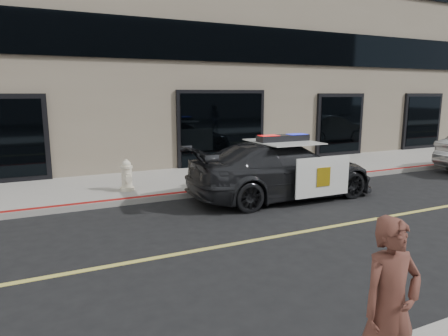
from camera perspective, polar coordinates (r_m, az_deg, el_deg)
name	(u,v)px	position (r m, az deg, el deg)	size (l,w,h in m)	color
ground	(390,216)	(9.90, 22.68, -6.39)	(120.00, 120.00, 0.00)	black
sidewalk_n	(269,172)	(13.81, 6.46, -0.62)	(60.00, 3.50, 0.15)	gray
building_n	(208,17)	(18.51, -2.27, 20.73)	(60.00, 7.00, 12.00)	#756856
police_car	(282,169)	(10.74, 8.34, -0.21)	(2.43, 5.21, 1.69)	black
fire_hydrant	(127,176)	(11.12, -13.72, -1.11)	(0.39, 0.54, 0.86)	#EDE2C3
pedestrian_a	(390,308)	(3.89, 22.62, -17.92)	(0.62, 0.44, 1.60)	#542D24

